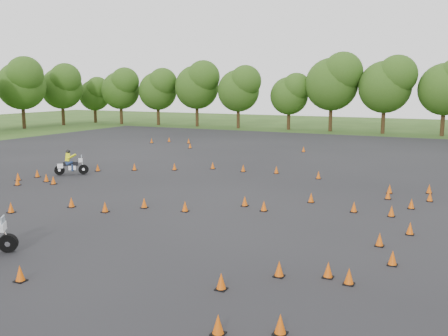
% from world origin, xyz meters
% --- Properties ---
extents(ground, '(140.00, 140.00, 0.00)m').
position_xyz_m(ground, '(0.00, 0.00, 0.00)').
color(ground, '#2D5119').
rests_on(ground, ground).
extents(asphalt_pad, '(62.00, 62.00, 0.00)m').
position_xyz_m(asphalt_pad, '(0.00, 6.00, 0.01)').
color(asphalt_pad, black).
rests_on(asphalt_pad, ground).
extents(treeline, '(86.95, 32.08, 9.98)m').
position_xyz_m(treeline, '(2.60, 35.21, 4.47)').
color(treeline, '#2C4E16').
rests_on(treeline, ground).
extents(traffic_cones, '(32.89, 32.60, 0.45)m').
position_xyz_m(traffic_cones, '(0.80, 3.63, 0.23)').
color(traffic_cones, '#DD5509').
rests_on(traffic_cones, asphalt_pad).
extents(rider_yellow, '(2.00, 1.75, 1.57)m').
position_xyz_m(rider_yellow, '(-10.51, 4.02, 0.79)').
color(rider_yellow, '#F0F115').
rests_on(rider_yellow, ground).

